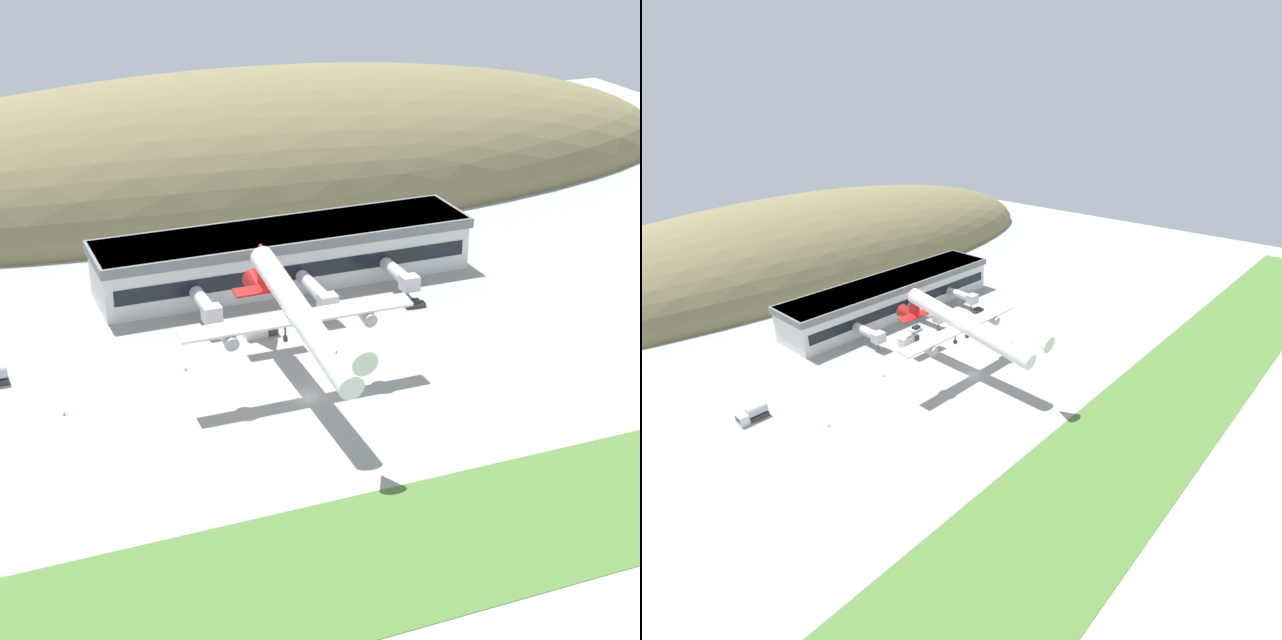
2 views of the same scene
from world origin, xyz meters
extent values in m
plane|color=#9E9E99|center=(0.00, 0.00, 0.00)|extent=(370.57, 370.57, 0.00)
cube|color=#4C7533|center=(0.00, -42.41, 0.04)|extent=(333.51, 27.14, 0.08)
ellipsoid|color=olive|center=(24.55, 112.65, 0.00)|extent=(257.59, 85.26, 56.56)
cube|color=silver|center=(13.29, 46.57, 5.53)|extent=(75.02, 15.72, 11.07)
cube|color=slate|center=(13.29, 46.57, 10.07)|extent=(76.22, 16.92, 1.99)
cube|color=black|center=(13.29, 38.66, 4.98)|extent=(72.01, 0.16, 3.10)
cylinder|color=silver|center=(-7.26, 33.47, 4.00)|extent=(2.60, 10.49, 2.60)
cube|color=silver|center=(-7.26, 28.23, 4.00)|extent=(3.38, 2.86, 2.86)
cylinder|color=slate|center=(-7.26, 28.73, 2.00)|extent=(0.36, 0.36, 4.00)
cylinder|color=silver|center=(14.02, 31.97, 4.00)|extent=(2.60, 13.48, 2.60)
cube|color=silver|center=(14.02, 25.23, 4.00)|extent=(3.38, 2.86, 2.86)
cylinder|color=slate|center=(14.02, 25.73, 2.00)|extent=(0.36, 0.36, 4.00)
cylinder|color=silver|center=(31.95, 33.24, 4.00)|extent=(2.60, 10.96, 2.60)
cube|color=silver|center=(31.95, 27.76, 4.00)|extent=(3.38, 2.86, 2.86)
cylinder|color=slate|center=(31.95, 28.26, 2.00)|extent=(0.36, 0.36, 4.00)
cylinder|color=white|center=(-0.03, 1.44, 13.52)|extent=(4.04, 39.72, 9.96)
cone|color=white|center=(-0.03, -20.31, 16.84)|extent=(3.96, 5.00, 4.59)
cone|color=red|center=(-0.03, 23.59, 10.14)|extent=(3.96, 5.80, 4.71)
cube|color=red|center=(-0.03, 20.39, 14.49)|extent=(0.50, 4.76, 8.18)
cube|color=red|center=(-0.03, 20.59, 10.60)|extent=(10.52, 2.85, 0.78)
cube|color=white|center=(-0.03, 3.39, 12.51)|extent=(39.02, 3.63, 0.99)
cylinder|color=#9E9EA3|center=(-11.74, 2.86, 11.04)|extent=(2.30, 3.91, 2.82)
cylinder|color=#9E9EA3|center=(11.68, 2.86, 11.04)|extent=(2.30, 3.91, 2.82)
cylinder|color=#2D2D2D|center=(-2.25, 3.39, 10.30)|extent=(0.28, 0.28, 2.20)
cylinder|color=#2D2D2D|center=(-2.25, 3.39, 9.20)|extent=(0.45, 1.10, 1.10)
cylinder|color=#2D2D2D|center=(2.19, 3.39, 10.30)|extent=(0.28, 0.28, 2.20)
cylinder|color=#2D2D2D|center=(2.19, 3.39, 9.20)|extent=(0.45, 1.10, 1.10)
cylinder|color=#2D2D2D|center=(-0.03, -12.25, 12.80)|extent=(0.22, 0.22, 1.98)
cylinder|color=#2D2D2D|center=(-0.03, -12.25, 11.81)|extent=(0.30, 0.82, 0.82)
cube|color=silver|center=(8.15, 29.72, 0.42)|extent=(4.16, 2.02, 0.85)
cube|color=black|center=(8.36, 29.73, 1.20)|extent=(2.31, 1.67, 0.69)
cube|color=#333338|center=(31.96, 25.22, 0.41)|extent=(4.11, 2.04, 0.83)
cube|color=black|center=(31.76, 25.24, 1.17)|extent=(2.30, 1.65, 0.68)
cube|color=#333338|center=(2.54, 24.34, 1.24)|extent=(2.05, 2.52, 2.47)
cube|color=black|center=(3.55, 24.37, 1.68)|extent=(0.15, 2.09, 1.09)
cube|color=silver|center=(-0.52, 24.23, 1.49)|extent=(4.25, 2.60, 2.98)
cube|color=orange|center=(-37.25, 8.38, 0.01)|extent=(0.52, 0.52, 0.03)
cone|color=orange|center=(-37.25, 8.38, 0.31)|extent=(0.40, 0.40, 0.55)
cube|color=orange|center=(-15.63, 15.93, 0.01)|extent=(0.52, 0.52, 0.03)
cone|color=orange|center=(-15.63, 15.93, 0.31)|extent=(0.40, 0.40, 0.55)
camera|label=1|loc=(-54.19, -140.81, 83.22)|focal=60.00mm
camera|label=2|loc=(-83.53, -73.18, 66.26)|focal=28.00mm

